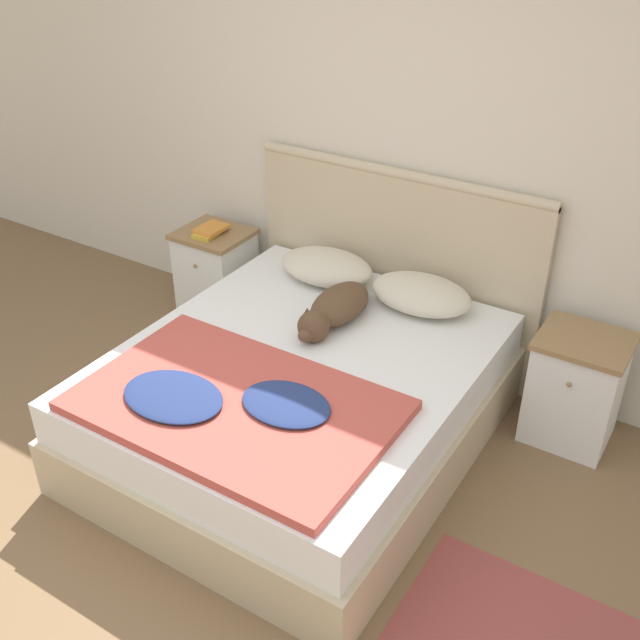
{
  "coord_description": "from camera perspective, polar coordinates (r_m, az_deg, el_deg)",
  "views": [
    {
      "loc": [
        1.69,
        -1.38,
        2.53
      ],
      "look_at": [
        0.03,
        1.26,
        0.62
      ],
      "focal_mm": 42.0,
      "sensor_mm": 36.0,
      "label": 1
    }
  ],
  "objects": [
    {
      "name": "nightstand_left",
      "position": [
        4.81,
        -7.89,
        3.49
      ],
      "size": [
        0.43,
        0.4,
        0.59
      ],
      "color": "white",
      "rests_on": "ground_plane"
    },
    {
      "name": "bed",
      "position": [
        3.73,
        -1.59,
        -6.13
      ],
      "size": [
        1.64,
        1.93,
        0.52
      ],
      "color": "#C6B28E",
      "rests_on": "ground_plane"
    },
    {
      "name": "wall_back",
      "position": [
        4.09,
        6.27,
        13.39
      ],
      "size": [
        9.0,
        0.06,
        2.55
      ],
      "color": "beige",
      "rests_on": "ground_plane"
    },
    {
      "name": "ground_plane",
      "position": [
        3.34,
        -12.74,
        -18.89
      ],
      "size": [
        16.0,
        16.0,
        0.0
      ],
      "primitive_type": "plane",
      "color": "brown"
    },
    {
      "name": "pillow_left",
      "position": [
        4.2,
        0.51,
        4.08
      ],
      "size": [
        0.55,
        0.38,
        0.16
      ],
      "color": "beige",
      "rests_on": "bed"
    },
    {
      "name": "dog",
      "position": [
        3.79,
        1.13,
        0.88
      ],
      "size": [
        0.24,
        0.64,
        0.17
      ],
      "color": "brown",
      "rests_on": "bed"
    },
    {
      "name": "headboard",
      "position": [
        4.28,
        5.69,
        4.41
      ],
      "size": [
        1.72,
        0.06,
        1.15
      ],
      "color": "#C6B28E",
      "rests_on": "ground_plane"
    },
    {
      "name": "pillow_right",
      "position": [
        3.96,
        7.71,
        1.98
      ],
      "size": [
        0.55,
        0.38,
        0.16
      ],
      "color": "beige",
      "rests_on": "bed"
    },
    {
      "name": "quilt",
      "position": [
        3.24,
        -6.66,
        -6.4
      ],
      "size": [
        1.35,
        0.86,
        0.08
      ],
      "color": "#BC4C42",
      "rests_on": "bed"
    },
    {
      "name": "book_stack",
      "position": [
        4.66,
        -8.35,
        6.78
      ],
      "size": [
        0.16,
        0.23,
        0.04
      ],
      "color": "gold",
      "rests_on": "nightstand_left"
    },
    {
      "name": "nightstand_right",
      "position": [
        3.95,
        18.86,
        -4.94
      ],
      "size": [
        0.43,
        0.4,
        0.59
      ],
      "color": "white",
      "rests_on": "ground_plane"
    }
  ]
}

